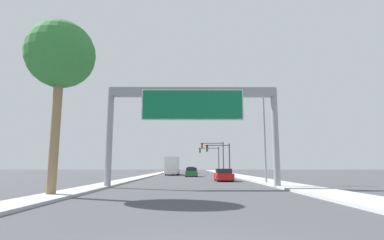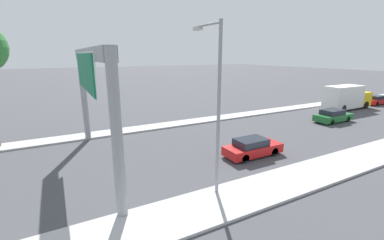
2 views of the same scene
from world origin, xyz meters
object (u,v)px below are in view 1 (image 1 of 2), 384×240
(car_near_center, at_px, (191,170))
(street_lamp_right, at_px, (261,127))
(traffic_light_mid_block, at_px, (216,152))
(palm_tree_foreground, at_px, (61,56))
(sign_gantry, at_px, (193,109))
(traffic_light_near_intersection, at_px, (221,154))
(truck_box_primary, at_px, (172,166))
(traffic_light_far_intersection, at_px, (212,155))
(car_mid_right, at_px, (224,175))
(car_near_left, at_px, (191,172))
(car_near_right, at_px, (175,171))

(car_near_center, distance_m, street_lamp_right, 39.85)
(traffic_light_mid_block, relative_size, palm_tree_foreground, 0.68)
(sign_gantry, distance_m, traffic_light_near_intersection, 30.65)
(truck_box_primary, relative_size, traffic_light_far_intersection, 1.25)
(sign_gantry, relative_size, traffic_light_near_intersection, 2.39)
(sign_gantry, distance_m, street_lamp_right, 8.34)
(car_mid_right, bearing_deg, street_lamp_right, -60.58)
(palm_tree_foreground, bearing_deg, traffic_light_near_intersection, 70.72)
(car_near_left, xyz_separation_m, car_near_center, (0.00, 18.83, 0.04))
(car_mid_right, height_order, car_near_right, car_near_right)
(car_near_right, bearing_deg, truck_box_primary, -90.00)
(traffic_light_far_intersection, height_order, palm_tree_foreground, palm_tree_foreground)
(car_near_right, height_order, traffic_light_far_intersection, traffic_light_far_intersection)
(traffic_light_near_intersection, distance_m, palm_tree_foreground, 39.18)
(car_near_right, bearing_deg, traffic_light_far_intersection, 46.12)
(truck_box_primary, xyz_separation_m, street_lamp_right, (10.05, -28.19, 3.61))
(car_near_left, distance_m, traffic_light_mid_block, 16.17)
(car_near_right, distance_m, palm_tree_foreground, 48.50)
(car_mid_right, distance_m, traffic_light_near_intersection, 19.93)
(traffic_light_near_intersection, bearing_deg, palm_tree_foreground, -109.28)
(traffic_light_near_intersection, bearing_deg, car_near_right, 128.62)
(truck_box_primary, height_order, traffic_light_far_intersection, traffic_light_far_intersection)
(sign_gantry, height_order, car_mid_right, sign_gantry)
(palm_tree_foreground, bearing_deg, traffic_light_far_intersection, 77.37)
(traffic_light_near_intersection, bearing_deg, sign_gantry, -99.97)
(car_near_center, bearing_deg, car_near_left, -90.00)
(car_near_right, xyz_separation_m, traffic_light_mid_block, (8.75, -1.01, 3.89))
(palm_tree_foreground, xyz_separation_m, street_lamp_right, (14.13, 11.79, -2.51))
(sign_gantry, xyz_separation_m, traffic_light_near_intersection, (5.29, 30.10, -2.26))
(car_near_right, relative_size, traffic_light_far_intersection, 0.73)
(sign_gantry, distance_m, traffic_light_mid_block, 40.47)
(car_near_left, relative_size, car_near_right, 1.01)
(sign_gantry, distance_m, car_near_right, 41.61)
(traffic_light_near_intersection, relative_size, traffic_light_far_intersection, 0.89)
(car_near_right, distance_m, traffic_light_far_intersection, 12.99)
(car_near_left, distance_m, traffic_light_near_intersection, 7.80)
(truck_box_primary, bearing_deg, palm_tree_foreground, -95.82)
(sign_gantry, xyz_separation_m, truck_box_primary, (-3.50, 33.29, -4.40))
(truck_box_primary, distance_m, street_lamp_right, 30.15)
(traffic_light_far_intersection, distance_m, palm_tree_foreground, 58.30)
(car_near_left, bearing_deg, car_mid_right, -76.70)
(street_lamp_right, bearing_deg, sign_gantry, -142.10)
(car_mid_right, relative_size, street_lamp_right, 0.50)
(car_mid_right, xyz_separation_m, street_lamp_right, (3.05, -5.41, 4.63))
(car_near_center, bearing_deg, car_near_right, -139.13)
(sign_gantry, xyz_separation_m, car_near_right, (-3.50, 41.11, -5.42))
(car_near_right, height_order, palm_tree_foreground, palm_tree_foreground)
(traffic_light_far_intersection, bearing_deg, palm_tree_foreground, -102.63)
(traffic_light_near_intersection, bearing_deg, car_mid_right, -95.23)
(car_near_right, bearing_deg, palm_tree_foreground, -94.88)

